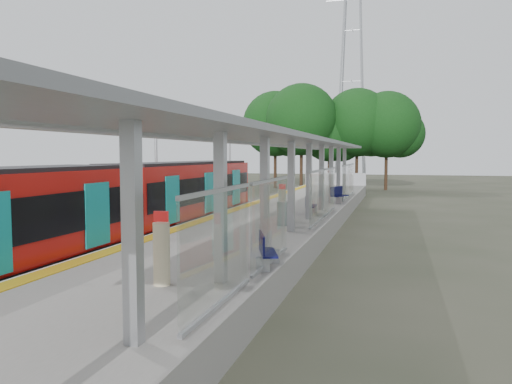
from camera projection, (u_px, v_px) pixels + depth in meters
trackbed at (196, 226)px, 26.95m from camera, size 3.00×70.00×0.24m
platform at (277, 222)px, 25.70m from camera, size 6.00×50.00×1.00m
tactile_strip at (230, 211)px, 26.36m from camera, size 0.60×50.00×0.02m
end_fence at (335, 179)px, 49.56m from camera, size 6.00×0.10×1.20m
train at (108, 206)px, 18.68m from camera, size 2.74×27.60×3.62m
canopy at (293, 150)px, 21.33m from camera, size 3.27×38.00×3.66m
pylon at (352, 56)px, 75.46m from camera, size 8.00×4.00×38.00m
tree_cluster at (327, 124)px, 57.15m from camera, size 20.58×10.67×11.99m
catenary_masts at (158, 175)px, 26.26m from camera, size 2.08×48.16×5.40m
bench_near at (265, 250)px, 13.15m from camera, size 0.84×1.38×0.91m
bench_mid at (310, 204)px, 24.99m from camera, size 0.51×1.45×0.97m
bench_far at (338, 194)px, 30.83m from camera, size 0.99×1.58×1.04m
info_pillar_near at (162, 253)px, 11.35m from camera, size 0.38×0.38×1.70m
info_pillar_far at (282, 205)px, 22.70m from camera, size 0.37×0.37×1.65m
litter_bin at (283, 214)px, 21.00m from camera, size 0.64×0.64×1.01m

